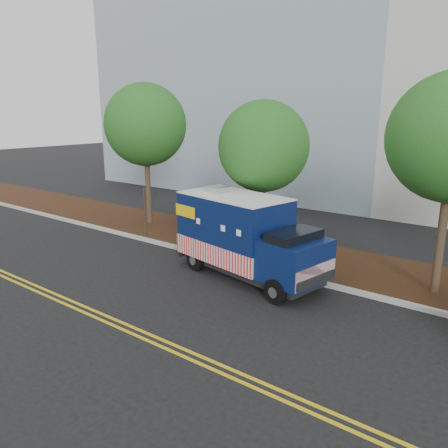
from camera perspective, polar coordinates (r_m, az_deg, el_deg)
The scene contains 9 objects.
ground at distance 16.09m, azimuth -2.65°, elevation -6.24°, with size 120.00×120.00×0.00m, color black.
curb at distance 17.09m, azimuth 0.36°, elevation -4.69°, with size 120.00×0.18×0.15m, color #9E9E99.
mulch_strip at distance 18.73m, azimuth 4.22°, elevation -3.00°, with size 120.00×4.00×0.15m, color black.
centerline_near at distance 13.26m, azimuth -15.29°, elevation -11.42°, with size 120.00×0.10×0.01m, color gold.
centerline_far at distance 13.13m, azimuth -16.17°, elevation -11.76°, with size 120.00×0.10×0.01m, color gold.
tree_a at distance 22.18m, azimuth -10.23°, elevation 12.60°, with size 4.00×4.00×7.07m.
tree_b at distance 17.59m, azimuth 5.18°, elevation 10.02°, with size 3.62×3.62×6.16m.
sign_post at distance 20.18m, azimuth -10.27°, elevation 1.38°, with size 0.06×0.06×2.40m, color #473828.
food_truck at distance 15.34m, azimuth 2.60°, elevation -1.85°, with size 6.06×3.16×3.04m.
Camera 1 is at (9.68, -11.53, 5.67)m, focal length 35.00 mm.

